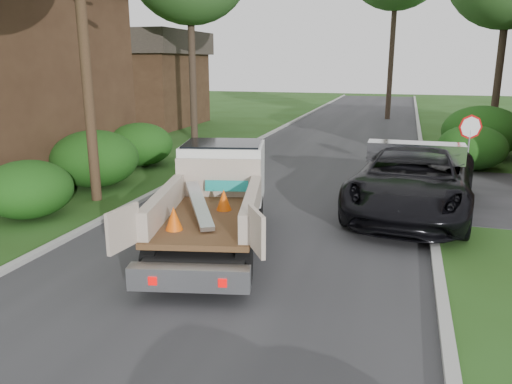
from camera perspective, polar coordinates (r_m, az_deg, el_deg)
The scene contains 14 objects.
ground at distance 9.15m, azimuth -6.24°, elevation -11.62°, with size 120.00×120.00×0.00m, color #214012.
road at distance 18.28m, azimuth 5.93°, elevation 1.85°, with size 8.00×90.00×0.02m, color #28282B.
curb_left at distance 19.43m, azimuth -6.04°, elevation 2.77°, with size 0.20×90.00×0.12m, color #9E9E99.
curb_right at distance 18.00m, azimuth 18.86°, elevation 1.10°, with size 0.20×90.00×0.12m, color #9E9E99.
stop_sign at distance 16.80m, azimuth 23.20°, elevation 5.75°, with size 0.71×0.32×2.48m.
utility_pole at distance 15.31m, azimuth -19.26°, elevation 18.15°, with size 2.42×1.25×10.00m.
house_left_far at distance 33.97m, azimuth -13.27°, elevation 12.63°, with size 7.56×7.56×6.00m.
hedge_left_a at distance 14.54m, azimuth -24.62°, elevation 0.29°, with size 2.34×2.34×1.53m, color #12410F.
hedge_left_b at distance 17.38m, azimuth -17.94°, elevation 3.67°, with size 2.86×2.86×1.87m, color #12410F.
hedge_left_c at distance 20.47m, azimuth -13.13°, elevation 5.33°, with size 2.60×2.60×1.70m, color #12410F.
hedge_right_a at distance 20.93m, azimuth 23.46°, elevation 4.70°, with size 2.60×2.60×1.70m, color #12410F.
hedge_right_b at distance 23.93m, azimuth 24.42°, elevation 6.33°, with size 3.38×3.38×2.21m, color #12410F.
flatbed_truck at distance 11.63m, azimuth -4.42°, elevation 0.21°, with size 3.46×5.91×2.10m.
black_pickup at distance 14.29m, azimuth 17.56°, elevation 1.35°, with size 3.04×6.59×1.83m, color black.
Camera 1 is at (3.27, -7.53, 4.04)m, focal length 35.00 mm.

